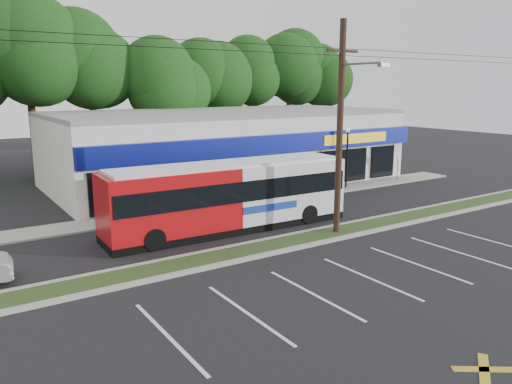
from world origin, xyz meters
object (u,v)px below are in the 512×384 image
object	(u,v)px
metrobus	(230,194)
pedestrian_a	(262,201)
lamp_post	(347,151)
car_dark	(304,189)
sign_post	(398,161)
pedestrian_b	(262,199)
utility_pole	(338,122)

from	to	relation	value
metrobus	pedestrian_a	world-z (taller)	metrobus
lamp_post	metrobus	world-z (taller)	lamp_post
lamp_post	car_dark	bearing A→B (deg)	-165.71
sign_post	pedestrian_a	xyz separation A→B (m)	(-14.00, -2.57, -0.78)
car_dark	metrobus	bearing A→B (deg)	122.04
lamp_post	metrobus	bearing A→B (deg)	-160.18
sign_post	metrobus	size ratio (longest dim) A/B	0.18
car_dark	pedestrian_a	distance (m)	4.57
pedestrian_b	lamp_post	bearing A→B (deg)	-162.67
metrobus	utility_pole	bearing A→B (deg)	-41.83
lamp_post	car_dark	world-z (taller)	lamp_post
pedestrian_b	car_dark	bearing A→B (deg)	-159.49
metrobus	pedestrian_b	size ratio (longest dim) A/B	6.87
car_dark	pedestrian_a	size ratio (longest dim) A/B	2.75
pedestrian_a	pedestrian_b	world-z (taller)	pedestrian_b
utility_pole	pedestrian_a	size ratio (longest dim) A/B	32.37
lamp_post	metrobus	distance (m)	12.71
lamp_post	pedestrian_a	bearing A→B (deg)	-162.72
lamp_post	sign_post	world-z (taller)	lamp_post
utility_pole	sign_post	bearing A→B (deg)	30.15
metrobus	car_dark	world-z (taller)	metrobus
utility_pole	lamp_post	world-z (taller)	utility_pole
sign_post	metrobus	bearing A→B (deg)	-166.47
lamp_post	pedestrian_a	xyz separation A→B (m)	(-9.00, -2.80, -1.90)
utility_pole	sign_post	world-z (taller)	utility_pole
utility_pole	pedestrian_b	bearing A→B (deg)	99.31
lamp_post	pedestrian_b	world-z (taller)	lamp_post
metrobus	sign_post	bearing A→B (deg)	15.22
utility_pole	metrobus	distance (m)	6.33
utility_pole	pedestrian_b	world-z (taller)	utility_pole
car_dark	pedestrian_b	distance (m)	4.57
car_dark	pedestrian_b	bearing A→B (deg)	119.26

